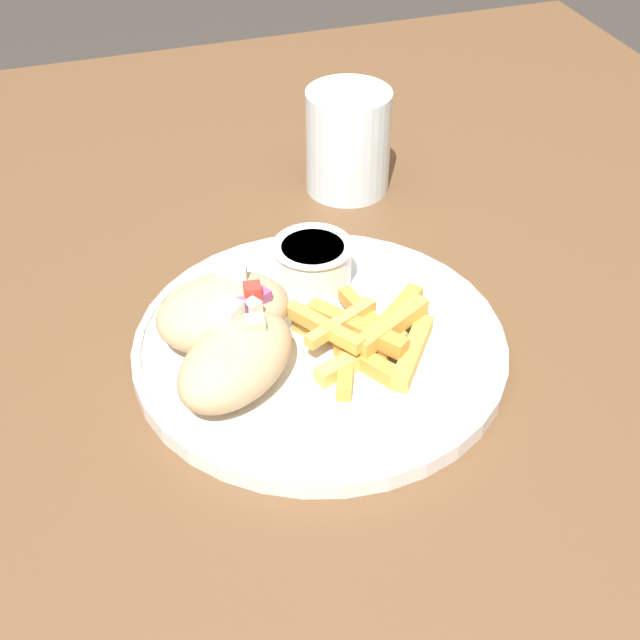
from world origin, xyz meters
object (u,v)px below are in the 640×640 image
object	(u,v)px
pita_sandwich_far	(223,312)
fries_pile	(365,336)
pita_sandwich_near	(236,359)
water_glass	(348,146)
plate	(320,345)
sauce_ramekin	(313,262)

from	to	relation	value
pita_sandwich_far	fries_pile	bearing A→B (deg)	-29.76
pita_sandwich_near	water_glass	distance (m)	0.31
pita_sandwich_far	water_glass	world-z (taller)	water_glass
plate	water_glass	world-z (taller)	water_glass
pita_sandwich_near	water_glass	world-z (taller)	water_glass
plate	fries_pile	distance (m)	0.04
pita_sandwich_far	sauce_ramekin	bearing A→B (deg)	21.08
pita_sandwich_near	sauce_ramekin	bearing A→B (deg)	7.55
pita_sandwich_far	sauce_ramekin	xyz separation A→B (m)	(0.08, 0.04, -0.00)
sauce_ramekin	pita_sandwich_far	bearing A→B (deg)	-153.01
pita_sandwich_near	fries_pile	distance (m)	0.10
fries_pile	water_glass	distance (m)	0.26
plate	pita_sandwich_far	size ratio (longest dim) A/B	2.61
fries_pile	sauce_ramekin	distance (m)	0.09
pita_sandwich_near	water_glass	size ratio (longest dim) A/B	1.22
fries_pile	water_glass	world-z (taller)	water_glass
fries_pile	water_glass	xyz separation A→B (m)	(0.07, 0.25, 0.02)
sauce_ramekin	pita_sandwich_near	bearing A→B (deg)	-132.09
plate	sauce_ramekin	bearing A→B (deg)	76.55
pita_sandwich_far	pita_sandwich_near	bearing A→B (deg)	-99.74
fries_pile	pita_sandwich_far	bearing A→B (deg)	156.15
pita_sandwich_near	sauce_ramekin	world-z (taller)	pita_sandwich_near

